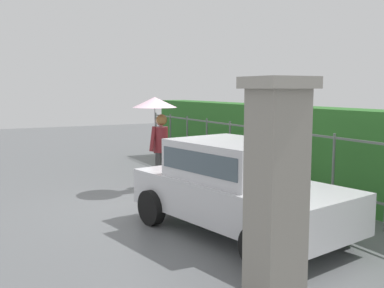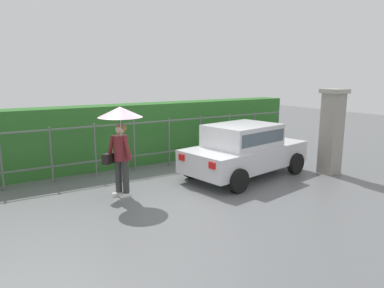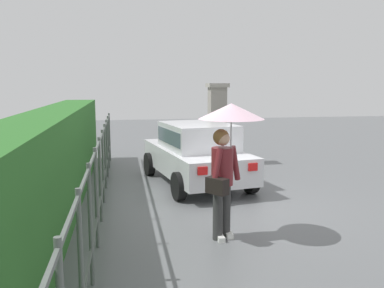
% 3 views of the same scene
% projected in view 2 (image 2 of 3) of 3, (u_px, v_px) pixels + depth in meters
% --- Properties ---
extents(ground_plane, '(40.00, 40.00, 0.00)m').
position_uv_depth(ground_plane, '(192.00, 192.00, 8.63)').
color(ground_plane, slate).
extents(car, '(3.94, 2.38, 1.48)m').
position_uv_depth(car, '(244.00, 148.00, 9.83)').
color(car, silver).
rests_on(car, ground).
extents(pedestrian, '(1.00, 1.00, 2.12)m').
position_uv_depth(pedestrian, '(120.00, 129.00, 8.01)').
color(pedestrian, '#333333').
rests_on(pedestrian, ground).
extents(gate_pillar, '(0.60, 0.60, 2.42)m').
position_uv_depth(gate_pillar, '(332.00, 131.00, 10.06)').
color(gate_pillar, gray).
rests_on(gate_pillar, ground).
extents(fence_section, '(11.64, 0.05, 1.50)m').
position_uv_depth(fence_section, '(134.00, 143.00, 10.39)').
color(fence_section, '#59605B').
rests_on(fence_section, ground).
extents(hedge_row, '(12.59, 0.90, 1.90)m').
position_uv_depth(hedge_row, '(123.00, 135.00, 11.11)').
color(hedge_row, '#2D6B28').
rests_on(hedge_row, ground).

